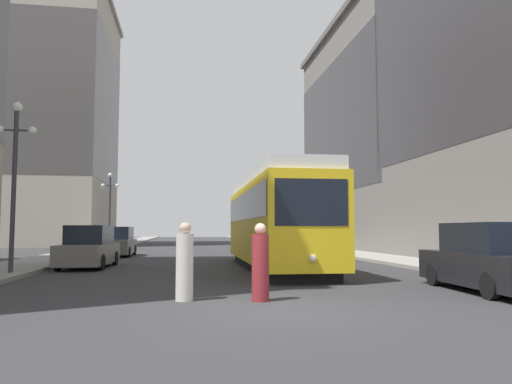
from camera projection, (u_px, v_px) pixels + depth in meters
The scene contains 14 objects.
ground_plane at pixel (283, 311), 9.61m from camera, with size 200.00×200.00×0.00m, color #303033.
sidewalk_left at pixel (114, 245), 47.75m from camera, with size 3.04×120.00×0.15m, color gray.
sidewalk_right at pixel (288, 245), 50.37m from camera, with size 3.04×120.00×0.15m, color gray.
streetcar at pixel (274, 219), 20.25m from camera, with size 2.73×12.65×3.89m.
transit_bus at pixel (273, 226), 36.98m from camera, with size 2.96×11.84×3.45m.
parked_car_left_near at pixel (118, 242), 29.87m from camera, with size 1.96×4.70×1.82m.
parked_car_left_mid at pixel (89, 248), 20.81m from camera, with size 2.06×4.70×1.82m.
parked_car_right_far at pixel (489, 260), 12.72m from camera, with size 2.09×4.73×1.82m.
pedestrian_crossing_near at pixel (260, 265), 11.07m from camera, with size 0.40×0.40×1.79m.
pedestrian_crossing_far at pixel (185, 264), 11.13m from camera, with size 0.40×0.40×1.80m.
lamp_post_left_near at pixel (15, 161), 17.02m from camera, with size 1.41×0.36×6.04m.
lamp_post_left_far at pixel (110, 199), 38.81m from camera, with size 1.41×0.36×6.08m.
building_left_corner at pixel (38, 116), 51.86m from camera, with size 15.33×17.14×26.96m.
building_right_midblock at pixel (410, 135), 41.48m from camera, with size 14.33×20.15×19.15m.
Camera 1 is at (-1.98, -9.58, 1.63)m, focal length 33.74 mm.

